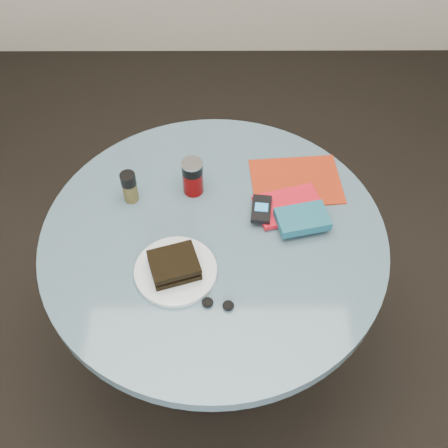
{
  "coord_description": "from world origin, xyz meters",
  "views": [
    {
      "loc": [
        0.03,
        -0.98,
        2.03
      ],
      "look_at": [
        0.03,
        0.0,
        0.8
      ],
      "focal_mm": 45.0,
      "sensor_mm": 36.0,
      "label": 1
    }
  ],
  "objects_px": {
    "table": "(214,267)",
    "magazine": "(296,181)",
    "pepper_grinder": "(129,187)",
    "mp3_player": "(261,209)",
    "soda_can": "(193,177)",
    "plate": "(176,271)",
    "novel": "(302,219)",
    "headphones": "(218,304)",
    "red_book": "(289,206)",
    "sandwich": "(174,265)"
  },
  "relations": [
    {
      "from": "plate",
      "to": "headphones",
      "type": "xyz_separation_m",
      "value": [
        0.12,
        -0.1,
        0.0
      ]
    },
    {
      "from": "sandwich",
      "to": "novel",
      "type": "height_order",
      "value": "sandwich"
    },
    {
      "from": "plate",
      "to": "magazine",
      "type": "bearing_deg",
      "value": 43.28
    },
    {
      "from": "table",
      "to": "headphones",
      "type": "height_order",
      "value": "headphones"
    },
    {
      "from": "table",
      "to": "magazine",
      "type": "xyz_separation_m",
      "value": [
        0.25,
        0.21,
        0.17
      ]
    },
    {
      "from": "soda_can",
      "to": "pepper_grinder",
      "type": "relative_size",
      "value": 1.13
    },
    {
      "from": "table",
      "to": "pepper_grinder",
      "type": "relative_size",
      "value": 9.52
    },
    {
      "from": "mp3_player",
      "to": "plate",
      "type": "bearing_deg",
      "value": -140.24
    },
    {
      "from": "soda_can",
      "to": "headphones",
      "type": "xyz_separation_m",
      "value": [
        0.08,
        -0.41,
        -0.05
      ]
    },
    {
      "from": "pepper_grinder",
      "to": "red_book",
      "type": "bearing_deg",
      "value": -5.12
    },
    {
      "from": "novel",
      "to": "table",
      "type": "bearing_deg",
      "value": 173.96
    },
    {
      "from": "soda_can",
      "to": "headphones",
      "type": "relative_size",
      "value": 1.32
    },
    {
      "from": "novel",
      "to": "soda_can",
      "type": "bearing_deg",
      "value": 143.11
    },
    {
      "from": "soda_can",
      "to": "novel",
      "type": "bearing_deg",
      "value": -24.31
    },
    {
      "from": "plate",
      "to": "novel",
      "type": "height_order",
      "value": "novel"
    },
    {
      "from": "plate",
      "to": "soda_can",
      "type": "bearing_deg",
      "value": 82.6
    },
    {
      "from": "sandwich",
      "to": "pepper_grinder",
      "type": "distance_m",
      "value": 0.31
    },
    {
      "from": "table",
      "to": "sandwich",
      "type": "relative_size",
      "value": 6.55
    },
    {
      "from": "mp3_player",
      "to": "headphones",
      "type": "distance_m",
      "value": 0.33
    },
    {
      "from": "headphones",
      "to": "plate",
      "type": "bearing_deg",
      "value": 137.89
    },
    {
      "from": "magazine",
      "to": "sandwich",
      "type": "bearing_deg",
      "value": -141.25
    },
    {
      "from": "plate",
      "to": "pepper_grinder",
      "type": "relative_size",
      "value": 2.15
    },
    {
      "from": "table",
      "to": "pepper_grinder",
      "type": "distance_m",
      "value": 0.36
    },
    {
      "from": "sandwich",
      "to": "mp3_player",
      "type": "xyz_separation_m",
      "value": [
        0.24,
        0.2,
        -0.01
      ]
    },
    {
      "from": "magazine",
      "to": "plate",
      "type": "bearing_deg",
      "value": -141.16
    },
    {
      "from": "novel",
      "to": "plate",
      "type": "bearing_deg",
      "value": -168.66
    },
    {
      "from": "headphones",
      "to": "sandwich",
      "type": "bearing_deg",
      "value": 138.67
    },
    {
      "from": "pepper_grinder",
      "to": "table",
      "type": "bearing_deg",
      "value": -29.12
    },
    {
      "from": "novel",
      "to": "headphones",
      "type": "xyz_separation_m",
      "value": [
        -0.24,
        -0.26,
        -0.03
      ]
    },
    {
      "from": "table",
      "to": "mp3_player",
      "type": "xyz_separation_m",
      "value": [
        0.14,
        0.07,
        0.19
      ]
    },
    {
      "from": "sandwich",
      "to": "red_book",
      "type": "distance_m",
      "value": 0.4
    },
    {
      "from": "novel",
      "to": "mp3_player",
      "type": "bearing_deg",
      "value": 147.07
    },
    {
      "from": "soda_can",
      "to": "mp3_player",
      "type": "height_order",
      "value": "soda_can"
    },
    {
      "from": "magazine",
      "to": "novel",
      "type": "height_order",
      "value": "novel"
    },
    {
      "from": "sandwich",
      "to": "magazine",
      "type": "relative_size",
      "value": 0.56
    },
    {
      "from": "soda_can",
      "to": "headphones",
      "type": "height_order",
      "value": "soda_can"
    },
    {
      "from": "mp3_player",
      "to": "pepper_grinder",
      "type": "bearing_deg",
      "value": 170.24
    },
    {
      "from": "plate",
      "to": "mp3_player",
      "type": "xyz_separation_m",
      "value": [
        0.24,
        0.2,
        0.02
      ]
    },
    {
      "from": "magazine",
      "to": "red_book",
      "type": "distance_m",
      "value": 0.11
    },
    {
      "from": "table",
      "to": "plate",
      "type": "relative_size",
      "value": 4.43
    },
    {
      "from": "headphones",
      "to": "red_book",
      "type": "bearing_deg",
      "value": 57.49
    },
    {
      "from": "sandwich",
      "to": "mp3_player",
      "type": "distance_m",
      "value": 0.32
    },
    {
      "from": "pepper_grinder",
      "to": "magazine",
      "type": "relative_size",
      "value": 0.38
    },
    {
      "from": "plate",
      "to": "red_book",
      "type": "bearing_deg",
      "value": 34.73
    },
    {
      "from": "pepper_grinder",
      "to": "mp3_player",
      "type": "bearing_deg",
      "value": -9.76
    },
    {
      "from": "soda_can",
      "to": "pepper_grinder",
      "type": "bearing_deg",
      "value": -169.68
    },
    {
      "from": "soda_can",
      "to": "headphones",
      "type": "bearing_deg",
      "value": -79.39
    },
    {
      "from": "pepper_grinder",
      "to": "red_book",
      "type": "distance_m",
      "value": 0.48
    },
    {
      "from": "headphones",
      "to": "mp3_player",
      "type": "bearing_deg",
      "value": 67.51
    },
    {
      "from": "soda_can",
      "to": "novel",
      "type": "height_order",
      "value": "soda_can"
    }
  ]
}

